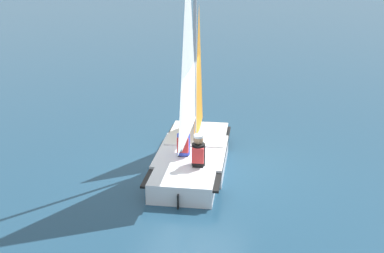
# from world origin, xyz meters

# --- Properties ---
(ground_plane) EXTENTS (260.00, 260.00, 0.00)m
(ground_plane) POSITION_xyz_m (0.00, 0.00, 0.00)
(ground_plane) COLOR navy
(sailboat_main) EXTENTS (4.27, 2.78, 5.29)m
(sailboat_main) POSITION_xyz_m (0.04, 0.01, 0.73)
(sailboat_main) COLOR silver
(sailboat_main) RESTS_ON ground_plane
(sailor_helm) EXTENTS (0.40, 0.38, 1.16)m
(sailor_helm) POSITION_xyz_m (0.35, -0.05, 0.63)
(sailor_helm) COLOR black
(sailor_helm) RESTS_ON ground_plane
(sailor_crew) EXTENTS (0.40, 0.38, 1.16)m
(sailor_crew) POSITION_xyz_m (0.75, 0.53, 0.63)
(sailor_crew) COLOR black
(sailor_crew) RESTS_ON ground_plane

